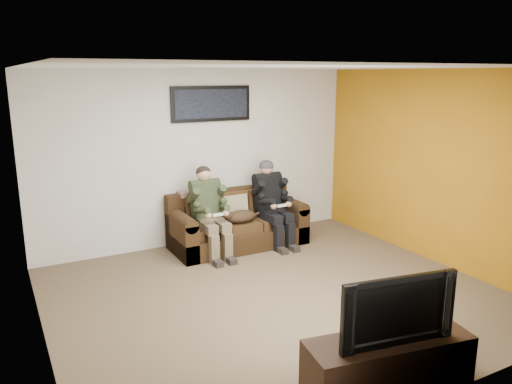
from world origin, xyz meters
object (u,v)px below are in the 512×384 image
tv_stand (388,363)px  television (392,306)px  person_right (271,198)px  cat (239,216)px  sofa (236,225)px  framed_poster (211,104)px  person_left (209,207)px

tv_stand → television: bearing=9.7°
person_right → cat: person_right is taller
tv_stand → television: size_ratio=1.39×
sofa → framed_poster: 1.85m
framed_poster → television: (-0.27, -4.17, -1.37)m
person_right → tv_stand: bearing=-105.3°
sofa → person_right: size_ratio=1.58×
television → person_right: bearing=84.5°
television → cat: bearing=92.9°
person_right → framed_poster: 1.67m
person_right → cat: 0.59m
person_left → television: 3.61m
person_right → tv_stand: 3.77m
person_left → person_right: (1.02, 0.00, 0.00)m
person_right → cat: size_ratio=1.92×
sofa → person_right: person_right is taller
person_right → person_left: bearing=-180.0°
framed_poster → television: size_ratio=1.24×
cat → tv_stand: bearing=-96.8°
tv_stand → television: (0.00, 0.00, 0.51)m
cat → framed_poster: bearing=104.6°
cat → television: bearing=-96.8°
cat → television: television is taller
person_left → person_right: bearing=0.0°
sofa → cat: size_ratio=3.03×
framed_poster → television: framed_poster is taller
tv_stand → sofa: bearing=92.6°
person_left → tv_stand: size_ratio=0.90×
cat → framed_poster: size_ratio=0.53×
person_right → framed_poster: size_ratio=1.01×
person_right → cat: (-0.56, -0.03, -0.20)m
sofa → television: bearing=-97.1°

